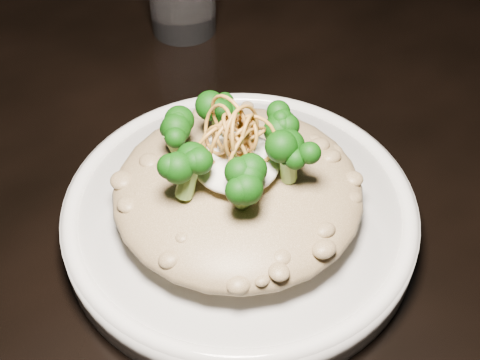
% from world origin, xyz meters
% --- Properties ---
extents(table, '(1.10, 0.80, 0.75)m').
position_xyz_m(table, '(0.00, 0.00, 0.67)').
color(table, black).
rests_on(table, ground).
extents(plate, '(0.27, 0.27, 0.03)m').
position_xyz_m(plate, '(-0.07, -0.05, 0.76)').
color(plate, white).
rests_on(plate, table).
extents(risotto, '(0.18, 0.18, 0.04)m').
position_xyz_m(risotto, '(-0.08, -0.05, 0.80)').
color(risotto, brown).
rests_on(risotto, plate).
extents(broccoli, '(0.11, 0.11, 0.04)m').
position_xyz_m(broccoli, '(-0.08, -0.04, 0.84)').
color(broccoli, black).
rests_on(broccoli, risotto).
extents(cheese, '(0.06, 0.06, 0.02)m').
position_xyz_m(cheese, '(-0.08, -0.05, 0.83)').
color(cheese, white).
rests_on(cheese, risotto).
extents(shallots, '(0.06, 0.06, 0.04)m').
position_xyz_m(shallots, '(-0.08, -0.04, 0.85)').
color(shallots, olive).
rests_on(shallots, cheese).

